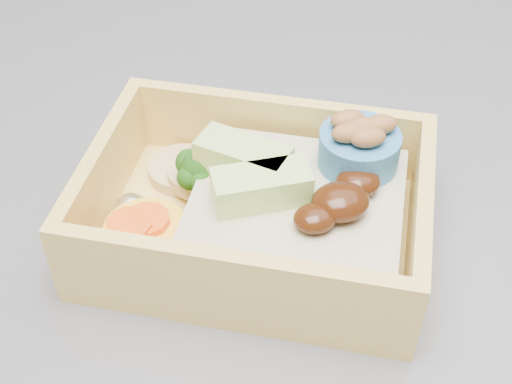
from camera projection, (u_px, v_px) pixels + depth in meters
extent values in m
cube|color=#333237|center=(265.00, 363.00, 0.37)|extent=(1.24, 0.84, 0.04)
cube|color=#E9C260|center=(256.00, 233.00, 0.40)|extent=(0.22, 0.20, 0.01)
cube|color=#E9C260|center=(277.00, 130.00, 0.43)|extent=(0.17, 0.08, 0.04)
cube|color=#E9C260|center=(230.00, 286.00, 0.34)|extent=(0.17, 0.08, 0.04)
cube|color=#E9C260|center=(419.00, 222.00, 0.37)|extent=(0.05, 0.11, 0.04)
cube|color=#E9C260|center=(103.00, 177.00, 0.40)|extent=(0.05, 0.11, 0.04)
cube|color=tan|center=(296.00, 215.00, 0.39)|extent=(0.14, 0.14, 0.03)
ellipsoid|color=#321507|center=(340.00, 202.00, 0.36)|extent=(0.04, 0.04, 0.02)
ellipsoid|color=#321507|center=(358.00, 182.00, 0.38)|extent=(0.03, 0.03, 0.01)
ellipsoid|color=#321507|center=(315.00, 218.00, 0.36)|extent=(0.03, 0.03, 0.01)
cube|color=#B9E97A|center=(261.00, 187.00, 0.37)|extent=(0.05, 0.02, 0.02)
cube|color=#B9E97A|center=(243.00, 158.00, 0.39)|extent=(0.05, 0.05, 0.02)
cylinder|color=#6DAB5C|center=(201.00, 191.00, 0.41)|extent=(0.01, 0.01, 0.02)
sphere|color=#1E4E12|center=(199.00, 167.00, 0.40)|extent=(0.02, 0.02, 0.02)
sphere|color=#1E4E12|center=(215.00, 167.00, 0.40)|extent=(0.02, 0.02, 0.02)
sphere|color=#1E4E12|center=(189.00, 163.00, 0.40)|extent=(0.02, 0.02, 0.02)
sphere|color=#1E4E12|center=(201.00, 181.00, 0.40)|extent=(0.01, 0.01, 0.01)
sphere|color=#1E4E12|center=(189.00, 178.00, 0.40)|extent=(0.01, 0.01, 0.01)
sphere|color=#1E4E12|center=(204.00, 161.00, 0.41)|extent=(0.01, 0.01, 0.01)
cylinder|color=yellow|center=(148.00, 240.00, 0.38)|extent=(0.04, 0.04, 0.02)
cylinder|color=#FF5A15|center=(147.00, 220.00, 0.37)|extent=(0.02, 0.02, 0.00)
cylinder|color=#FF5A15|center=(129.00, 225.00, 0.37)|extent=(0.02, 0.02, 0.00)
cylinder|color=tan|center=(182.00, 170.00, 0.43)|extent=(0.04, 0.04, 0.01)
cylinder|color=tan|center=(202.00, 173.00, 0.42)|extent=(0.04, 0.04, 0.01)
ellipsoid|color=white|center=(237.00, 161.00, 0.43)|extent=(0.02, 0.02, 0.02)
ellipsoid|color=white|center=(131.00, 210.00, 0.40)|extent=(0.02, 0.02, 0.02)
cylinder|color=teal|center=(359.00, 149.00, 0.39)|extent=(0.04, 0.04, 0.02)
ellipsoid|color=brown|center=(362.00, 127.00, 0.38)|extent=(0.02, 0.02, 0.01)
ellipsoid|color=brown|center=(380.00, 125.00, 0.38)|extent=(0.02, 0.02, 0.01)
ellipsoid|color=brown|center=(348.00, 120.00, 0.39)|extent=(0.02, 0.02, 0.01)
ellipsoid|color=brown|center=(368.00, 137.00, 0.37)|extent=(0.02, 0.02, 0.01)
ellipsoid|color=brown|center=(349.00, 133.00, 0.38)|extent=(0.02, 0.02, 0.01)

